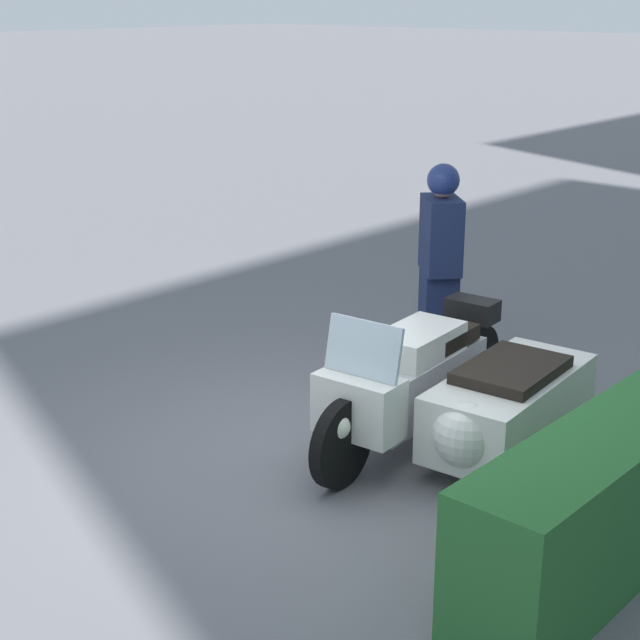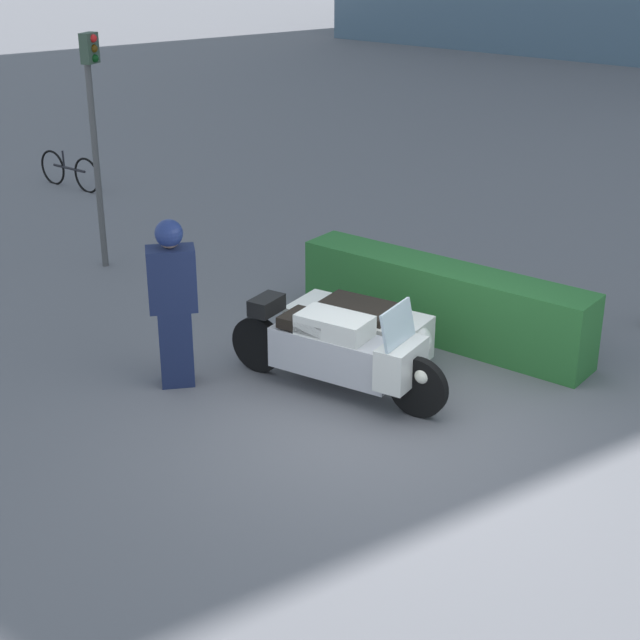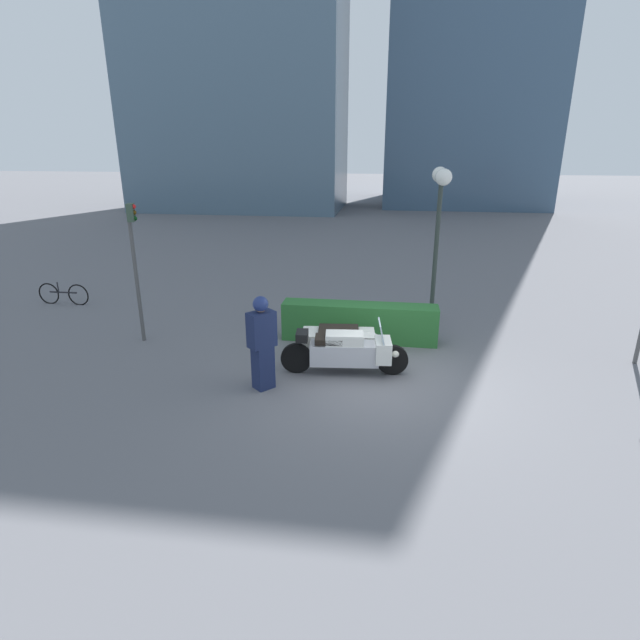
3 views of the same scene
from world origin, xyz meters
The scene contains 3 objects.
ground_plane centered at (0.00, 0.00, 0.00)m, with size 160.00×160.00×0.00m, color slate.
police_motorcycle centered at (-0.78, 0.68, 0.47)m, with size 2.64×1.44×1.16m.
officer_rider centered at (-2.27, -0.58, 0.99)m, with size 0.57×0.59×1.87m.
Camera 1 is at (4.93, 4.43, 3.31)m, focal length 55.00 mm.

